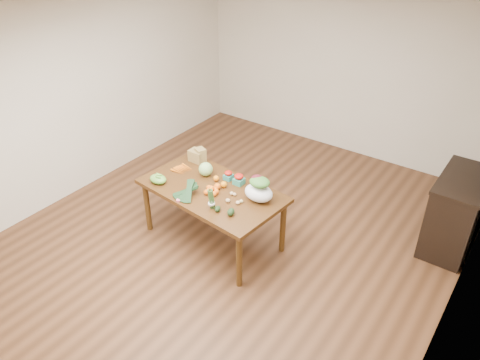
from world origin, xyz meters
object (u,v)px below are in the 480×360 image
Objects in this scene: dining_table at (213,215)px; paper_bag at (197,155)px; cabbage at (206,169)px; cabinet at (456,212)px; mandarin_cluster at (211,189)px; kale_bunch at (184,191)px; salad_bag at (259,190)px; asparagus_bundle at (211,199)px.

dining_table is 0.84m from paper_bag.
cabbage is at bearing 147.30° from dining_table.
cabinet is (2.41, 1.61, 0.10)m from dining_table.
mandarin_cluster is (0.30, -0.27, -0.04)m from cabbage.
kale_bunch is at bearing -142.91° from cabinet.
mandarin_cluster is 0.56m from salad_bag.
mandarin_cluster is at bearing -48.53° from dining_table.
mandarin_cluster is at bearing -41.94° from cabbage.
cabinet is 3.90× the size of paper_bag.
kale_bunch is at bearing -147.90° from salad_bag.
paper_bag is at bearing 144.10° from asparagus_bundle.
cabbage is at bearing -33.78° from paper_bag.
cabinet is at bearing 27.94° from cabbage.
salad_bag is (0.57, 0.13, 0.51)m from dining_table.
dining_table is at bearing 133.78° from asparagus_bundle.
cabinet is 3.02× the size of salad_bag.
cabbage is at bearing 175.01° from salad_bag.
salad_bag is at bearing 21.08° from mandarin_cluster.
paper_bag is 1.05× the size of asparagus_bundle.
cabinet is 4.08× the size of asparagus_bundle.
mandarin_cluster is at bearing -144.50° from cabinet.
cabinet is 2.92m from asparagus_bundle.
salad_bag is at bearing 18.49° from dining_table.
salad_bag is at bearing 58.82° from asparagus_bundle.
kale_bunch is (-0.14, -0.32, 0.45)m from dining_table.
salad_bag is (0.71, 0.45, 0.05)m from kale_bunch.
asparagus_bundle is at bearing -45.98° from cabbage.
cabbage is 0.71m from asparagus_bundle.
salad_bag reaches higher than asparagus_bundle.
paper_bag is 0.65× the size of kale_bunch.
cabbage is 0.68× the size of asparagus_bundle.
salad_bag reaches higher than dining_table.
paper_bag is (-2.97, -1.20, 0.37)m from cabinet.
asparagus_bundle is at bearing 7.26° from kale_bunch.
mandarin_cluster is at bearing 134.45° from asparagus_bundle.
asparagus_bundle is at bearing -51.38° from mandarin_cluster.
cabbage is 0.43× the size of kale_bunch.
cabinet reaches higher than dining_table.
salad_bag reaches higher than cabbage.
kale_bunch reaches higher than mandarin_cluster.
paper_bag is at bearing -158.00° from cabinet.
asparagus_bundle is (-2.17, -1.92, 0.40)m from cabinet.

